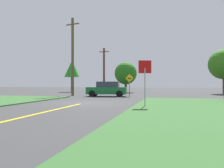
{
  "coord_description": "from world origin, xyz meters",
  "views": [
    {
      "loc": [
        6.05,
        -16.03,
        1.46
      ],
      "look_at": [
        1.31,
        3.02,
        1.38
      ],
      "focal_mm": 37.16,
      "sensor_mm": 36.0,
      "label": 1
    }
  ],
  "objects_px": {
    "utility_pole_far": "(104,69)",
    "oak_tree_right": "(126,73)",
    "car_approaching_junction": "(107,89)",
    "pine_tree_center": "(72,69)",
    "utility_pole_mid": "(73,56)",
    "direction_sign": "(129,83)",
    "oak_tree_left": "(224,64)",
    "stop_sign": "(145,74)"
  },
  "relations": [
    {
      "from": "utility_pole_mid",
      "to": "oak_tree_left",
      "type": "bearing_deg",
      "value": 27.73
    },
    {
      "from": "stop_sign",
      "to": "car_approaching_junction",
      "type": "distance_m",
      "value": 11.85
    },
    {
      "from": "oak_tree_left",
      "to": "utility_pole_mid",
      "type": "bearing_deg",
      "value": -152.27
    },
    {
      "from": "car_approaching_junction",
      "to": "utility_pole_mid",
      "type": "height_order",
      "value": "utility_pole_mid"
    },
    {
      "from": "car_approaching_junction",
      "to": "pine_tree_center",
      "type": "height_order",
      "value": "pine_tree_center"
    },
    {
      "from": "direction_sign",
      "to": "oak_tree_left",
      "type": "relative_size",
      "value": 0.4
    },
    {
      "from": "oak_tree_right",
      "to": "utility_pole_far",
      "type": "bearing_deg",
      "value": 152.49
    },
    {
      "from": "utility_pole_mid",
      "to": "direction_sign",
      "type": "xyz_separation_m",
      "value": [
        6.7,
        -0.34,
        -3.09
      ]
    },
    {
      "from": "car_approaching_junction",
      "to": "utility_pole_mid",
      "type": "distance_m",
      "value": 5.71
    },
    {
      "from": "car_approaching_junction",
      "to": "pine_tree_center",
      "type": "distance_m",
      "value": 14.22
    },
    {
      "from": "utility_pole_mid",
      "to": "utility_pole_far",
      "type": "bearing_deg",
      "value": 89.91
    },
    {
      "from": "car_approaching_junction",
      "to": "pine_tree_center",
      "type": "bearing_deg",
      "value": -56.33
    },
    {
      "from": "oak_tree_left",
      "to": "pine_tree_center",
      "type": "distance_m",
      "value": 22.69
    },
    {
      "from": "car_approaching_junction",
      "to": "stop_sign",
      "type": "bearing_deg",
      "value": 110.29
    },
    {
      "from": "utility_pole_far",
      "to": "oak_tree_right",
      "type": "distance_m",
      "value": 4.76
    },
    {
      "from": "utility_pole_far",
      "to": "utility_pole_mid",
      "type": "bearing_deg",
      "value": -90.09
    },
    {
      "from": "stop_sign",
      "to": "oak_tree_right",
      "type": "xyz_separation_m",
      "value": [
        -5.26,
        21.91,
        1.0
      ]
    },
    {
      "from": "pine_tree_center",
      "to": "utility_pole_mid",
      "type": "bearing_deg",
      "value": -65.89
    },
    {
      "from": "car_approaching_junction",
      "to": "direction_sign",
      "type": "xyz_separation_m",
      "value": [
        2.46,
        0.06,
        0.71
      ]
    },
    {
      "from": "utility_pole_far",
      "to": "oak_tree_right",
      "type": "height_order",
      "value": "utility_pole_far"
    },
    {
      "from": "utility_pole_far",
      "to": "stop_sign",
      "type": "bearing_deg",
      "value": -68.62
    },
    {
      "from": "oak_tree_right",
      "to": "stop_sign",
      "type": "bearing_deg",
      "value": -76.5
    },
    {
      "from": "direction_sign",
      "to": "pine_tree_center",
      "type": "bearing_deg",
      "value": 136.72
    },
    {
      "from": "stop_sign",
      "to": "utility_pole_far",
      "type": "distance_m",
      "value": 25.92
    },
    {
      "from": "utility_pole_mid",
      "to": "utility_pole_far",
      "type": "distance_m",
      "value": 13.13
    },
    {
      "from": "oak_tree_left",
      "to": "oak_tree_right",
      "type": "bearing_deg",
      "value": 174.06
    },
    {
      "from": "direction_sign",
      "to": "pine_tree_center",
      "type": "relative_size",
      "value": 0.47
    },
    {
      "from": "utility_pole_mid",
      "to": "direction_sign",
      "type": "bearing_deg",
      "value": -2.9
    },
    {
      "from": "oak_tree_right",
      "to": "pine_tree_center",
      "type": "bearing_deg",
      "value": -176.05
    },
    {
      "from": "stop_sign",
      "to": "pine_tree_center",
      "type": "distance_m",
      "value": 25.59
    },
    {
      "from": "stop_sign",
      "to": "direction_sign",
      "type": "distance_m",
      "value": 11.0
    },
    {
      "from": "car_approaching_junction",
      "to": "oak_tree_right",
      "type": "xyz_separation_m",
      "value": [
        -0.06,
        11.33,
        2.18
      ]
    },
    {
      "from": "stop_sign",
      "to": "oak_tree_right",
      "type": "bearing_deg",
      "value": -89.51
    },
    {
      "from": "utility_pole_mid",
      "to": "oak_tree_right",
      "type": "distance_m",
      "value": 11.82
    },
    {
      "from": "oak_tree_left",
      "to": "pine_tree_center",
      "type": "relative_size",
      "value": 1.17
    },
    {
      "from": "utility_pole_far",
      "to": "oak_tree_right",
      "type": "relative_size",
      "value": 1.56
    },
    {
      "from": "utility_pole_mid",
      "to": "oak_tree_right",
      "type": "height_order",
      "value": "utility_pole_mid"
    },
    {
      "from": "pine_tree_center",
      "to": "car_approaching_junction",
      "type": "bearing_deg",
      "value": -50.42
    },
    {
      "from": "car_approaching_junction",
      "to": "oak_tree_left",
      "type": "bearing_deg",
      "value": -150.3
    },
    {
      "from": "stop_sign",
      "to": "utility_pole_far",
      "type": "bearing_deg",
      "value": -81.63
    },
    {
      "from": "utility_pole_mid",
      "to": "oak_tree_left",
      "type": "relative_size",
      "value": 1.48
    },
    {
      "from": "direction_sign",
      "to": "car_approaching_junction",
      "type": "bearing_deg",
      "value": -178.64
    }
  ]
}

